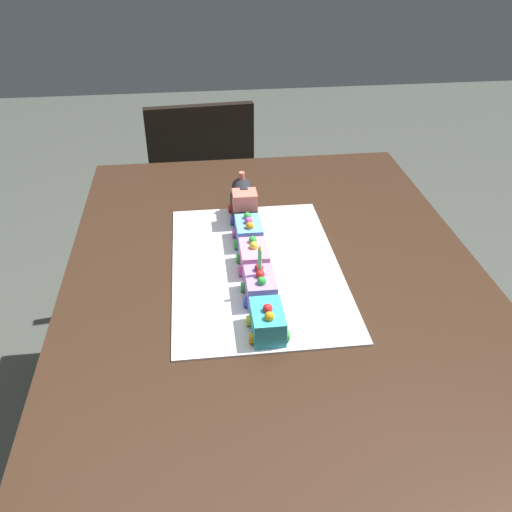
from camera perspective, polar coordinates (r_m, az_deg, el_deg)
name	(u,v)px	position (r m, az deg, el deg)	size (l,w,h in m)	color
ground_plane	(272,471)	(1.82, 1.65, -21.43)	(8.00, 8.00, 0.00)	#474C44
dining_table	(276,312)	(1.36, 2.08, -5.81)	(1.40, 1.00, 0.74)	#382316
chair	(201,188)	(2.31, -5.73, 7.02)	(0.43, 0.43, 0.86)	black
cake_board	(256,267)	(1.32, 0.00, -1.16)	(0.60, 0.40, 0.00)	silver
cake_locomotive	(244,202)	(1.50, -1.30, 5.59)	(0.14, 0.08, 0.12)	#232328
cake_car_hopper_sky_blue	(249,232)	(1.40, -0.77, 2.52)	(0.10, 0.08, 0.07)	#669EEA
cake_car_caboose_bubblegum	(254,257)	(1.30, -0.21, -0.13)	(0.10, 0.08, 0.07)	pink
cake_car_gondola_lavender	(260,287)	(1.20, 0.44, -3.19)	(0.10, 0.08, 0.07)	#AD84E0
cake_car_tanker_turquoise	(268,321)	(1.11, 1.20, -6.83)	(0.10, 0.08, 0.07)	#38B7C6
birthday_candle	(260,257)	(1.17, 0.41, -0.13)	(0.01, 0.01, 0.06)	#66D872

